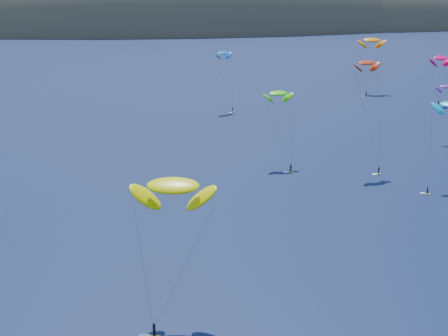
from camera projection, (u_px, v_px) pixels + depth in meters
island at (200, 33)px, 593.45m from camera, size 730.00×300.00×210.00m
kitesurfer_2 at (173, 186)px, 86.16m from camera, size 12.20×11.98×21.84m
kitesurfer_3 at (278, 94)px, 154.60m from camera, size 7.75×10.91×19.92m
kitesurfer_4 at (223, 53)px, 214.44m from camera, size 7.66×9.22×21.71m
kitesurfer_6 at (446, 87)px, 175.87m from camera, size 6.51×11.08×17.31m
kitesurfer_8 at (441, 58)px, 225.40m from camera, size 11.38×9.95×19.53m
kitesurfer_9 at (367, 63)px, 148.30m from camera, size 7.62×8.93×27.96m
kitesurfer_11 at (372, 40)px, 246.62m from camera, size 11.20×13.59×23.48m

